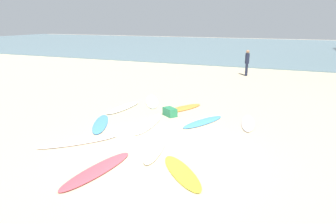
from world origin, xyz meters
The scene contains 15 objects.
ground_plane centered at (0.00, 0.00, 0.00)m, with size 120.00×120.00×0.00m, color #C6B28E.
ocean_water centered at (0.00, 37.70, 0.04)m, with size 120.00×40.00×0.08m, color slate.
surfboard_0 centered at (0.24, 3.16, 0.03)m, with size 0.51×2.10×0.07m, color #4B9ADC.
surfboard_1 centered at (-2.83, -0.25, 0.04)m, with size 0.50×2.45×0.07m, color silver.
surfboard_2 centered at (-3.54, 3.74, 0.04)m, with size 0.55×2.30×0.09m, color white.
surfboard_3 centered at (-1.57, 2.20, 0.03)m, with size 0.53×2.45×0.06m, color silver.
surfboard_4 centered at (0.88, -0.90, 0.03)m, with size 0.55×2.06×0.06m, color yellow.
surfboard_5 centered at (-1.08, 4.66, 0.03)m, with size 0.59×2.02×0.06m, color orange.
surfboard_6 centered at (-1.16, -1.63, 0.04)m, with size 0.54×2.48×0.08m, color #D94855.
surfboard_7 centered at (-0.37, 0.21, 0.04)m, with size 0.48×2.29×0.09m, color beige.
surfboard_8 centered at (-3.19, 1.48, 0.04)m, with size 0.51×2.23×0.07m, color #498FE0.
surfboard_9 centered at (1.83, 3.67, 0.04)m, with size 0.48×1.97×0.08m, color silver.
surfboard_10 centered at (-2.84, 5.18, 0.04)m, with size 0.57×2.53×0.07m, color white.
beachgoer_near centered at (0.13, 14.08, 0.99)m, with size 0.29×0.34×1.76m.
beach_cooler centered at (-1.23, 3.46, 0.17)m, with size 0.58×0.36×0.33m, color #287F51.
Camera 1 is at (3.24, -7.49, 3.72)m, focal length 32.92 mm.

